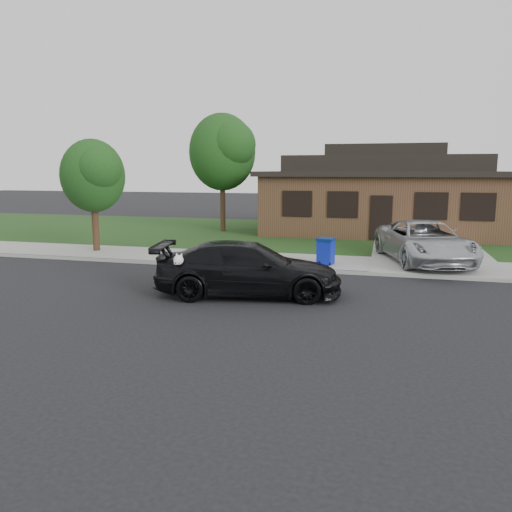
# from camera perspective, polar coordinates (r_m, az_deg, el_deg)

# --- Properties ---
(ground) EXTENTS (120.00, 120.00, 0.00)m
(ground) POSITION_cam_1_polar(r_m,az_deg,el_deg) (14.24, -3.12, -4.25)
(ground) COLOR black
(ground) RESTS_ON ground
(sidewalk) EXTENTS (60.00, 3.00, 0.12)m
(sidewalk) POSITION_cam_1_polar(r_m,az_deg,el_deg) (18.94, 1.50, -0.52)
(sidewalk) COLOR gray
(sidewalk) RESTS_ON ground
(curb) EXTENTS (60.00, 0.12, 0.12)m
(curb) POSITION_cam_1_polar(r_m,az_deg,el_deg) (17.51, 0.38, -1.37)
(curb) COLOR gray
(curb) RESTS_ON ground
(lawn) EXTENTS (60.00, 13.00, 0.13)m
(lawn) POSITION_cam_1_polar(r_m,az_deg,el_deg) (26.70, 5.43, 2.47)
(lawn) COLOR #193814
(lawn) RESTS_ON ground
(driveway) EXTENTS (4.50, 13.00, 0.14)m
(driveway) POSITION_cam_1_polar(r_m,az_deg,el_deg) (23.45, 18.83, 0.99)
(driveway) COLOR gray
(driveway) RESTS_ON ground
(sedan) EXTENTS (5.43, 3.00, 1.49)m
(sedan) POSITION_cam_1_polar(r_m,az_deg,el_deg) (13.84, -0.93, -1.48)
(sedan) COLOR black
(sedan) RESTS_ON ground
(minivan) EXTENTS (3.84, 5.83, 1.49)m
(minivan) POSITION_cam_1_polar(r_m,az_deg,el_deg) (19.12, 18.70, 1.57)
(minivan) COLOR #B6BABE
(minivan) RESTS_ON driveway
(recycling_bin) EXTENTS (0.68, 0.68, 0.95)m
(recycling_bin) POSITION_cam_1_polar(r_m,az_deg,el_deg) (17.99, 7.98, 0.58)
(recycling_bin) COLOR #0E1FA0
(recycling_bin) RESTS_ON sidewalk
(house) EXTENTS (12.60, 8.60, 4.65)m
(house) POSITION_cam_1_polar(r_m,az_deg,el_deg) (28.17, 14.28, 6.83)
(house) COLOR #422B1C
(house) RESTS_ON ground
(tree_0) EXTENTS (3.78, 3.60, 6.34)m
(tree_0) POSITION_cam_1_polar(r_m,az_deg,el_deg) (27.42, -3.63, 11.93)
(tree_0) COLOR #332114
(tree_0) RESTS_ON ground
(tree_2) EXTENTS (2.73, 2.60, 4.59)m
(tree_2) POSITION_cam_1_polar(r_m,az_deg,el_deg) (21.64, -18.02, 8.84)
(tree_2) COLOR #332114
(tree_2) RESTS_ON ground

